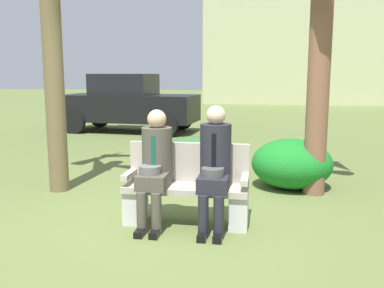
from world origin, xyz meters
The scene contains 8 objects.
ground_plane centered at (0.00, 0.00, 0.00)m, with size 80.00×80.00×0.00m, color #5C6B36.
park_bench centered at (0.24, 0.15, 0.40)m, with size 1.38×0.44×0.90m.
seated_man_left centered at (-0.09, 0.02, 0.72)m, with size 0.34×0.72×1.29m.
seated_man_right centered at (0.56, 0.03, 0.74)m, with size 0.34×0.72×1.34m.
shrub_near_bench centered at (1.50, 1.87, 0.37)m, with size 1.18×1.08×0.74m, color #197524.
shrub_mid_lawn centered at (-0.09, 2.41, 0.33)m, with size 1.05×0.96×0.65m, color #345D2F.
parked_car_near centered at (-2.82, 7.46, 0.84)m, with size 4.02×1.99×1.68m.
building_backdrop centered at (3.12, 22.83, 5.79)m, with size 11.49×7.36×11.54m.
Camera 1 is at (1.06, -4.38, 1.67)m, focal length 39.50 mm.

